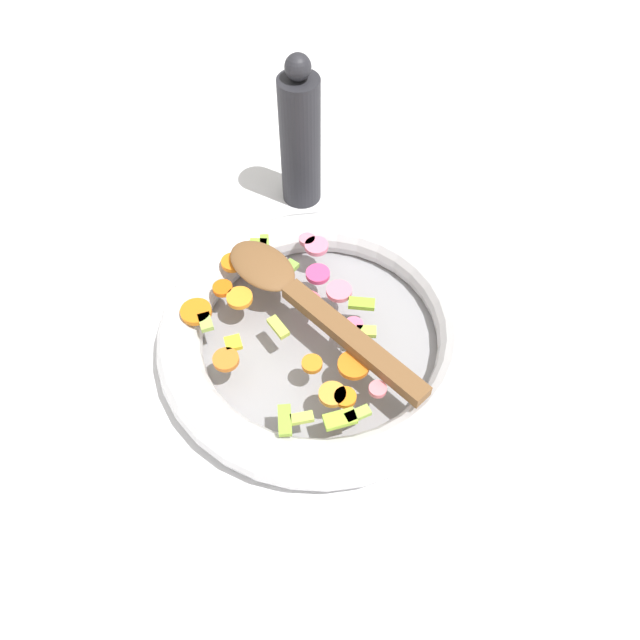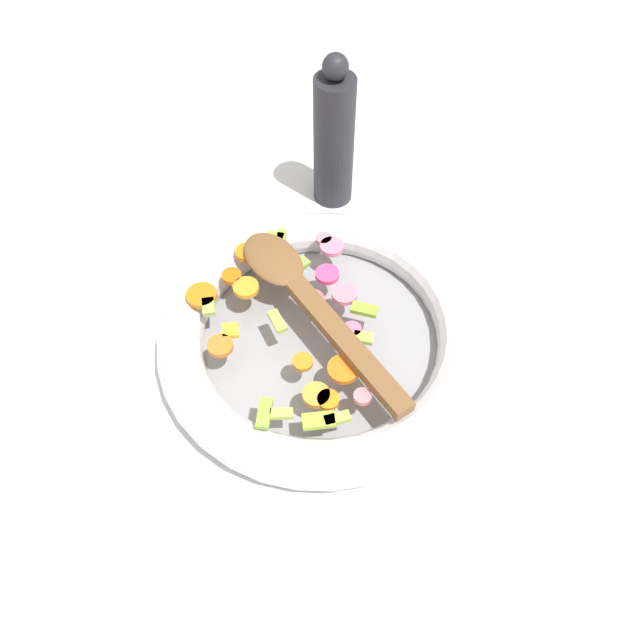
{
  "view_description": "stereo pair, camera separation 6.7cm",
  "coord_description": "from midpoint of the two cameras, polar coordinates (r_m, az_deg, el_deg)",
  "views": [
    {
      "loc": [
        -0.02,
        -0.4,
        0.59
      ],
      "look_at": [
        0.0,
        0.0,
        0.05
      ],
      "focal_mm": 35.0,
      "sensor_mm": 36.0,
      "label": 1
    },
    {
      "loc": [
        0.05,
        -0.39,
        0.59
      ],
      "look_at": [
        0.0,
        0.0,
        0.05
      ],
      "focal_mm": 35.0,
      "sensor_mm": 36.0,
      "label": 2
    }
  ],
  "objects": [
    {
      "name": "ground_plane",
      "position": [
        0.71,
        -2.69,
        -2.56
      ],
      "size": [
        4.0,
        4.0,
        0.0
      ],
      "primitive_type": "plane",
      "color": "silver"
    },
    {
      "name": "skillet",
      "position": [
        0.69,
        -2.76,
        -1.55
      ],
      "size": [
        0.36,
        0.36,
        0.05
      ],
      "color": "gray",
      "rests_on": "ground_plane"
    },
    {
      "name": "chopped_vegetables",
      "position": [
        0.67,
        -5.43,
        -0.11
      ],
      "size": [
        0.22,
        0.26,
        0.01
      ],
      "color": "orange",
      "rests_on": "skillet"
    },
    {
      "name": "wooden_spoon",
      "position": [
        0.67,
        -4.55,
        1.87
      ],
      "size": [
        0.22,
        0.24,
        0.01
      ],
      "color": "brown",
      "rests_on": "chopped_vegetables"
    },
    {
      "name": "pepper_mill",
      "position": [
        0.81,
        -4.28,
        16.07
      ],
      "size": [
        0.05,
        0.05,
        0.21
      ],
      "color": "#232328",
      "rests_on": "ground_plane"
    }
  ]
}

